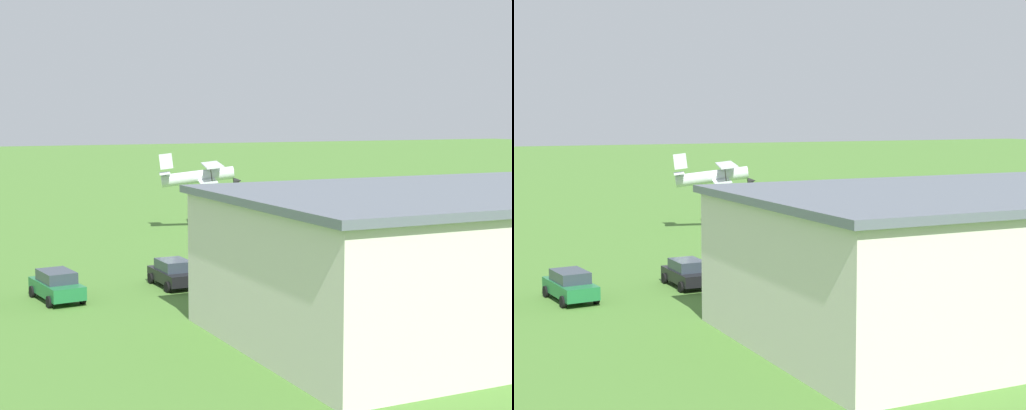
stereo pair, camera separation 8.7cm
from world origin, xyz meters
The scene contains 11 objects.
ground_plane centered at (0.00, 0.00, 0.00)m, with size 400.00×400.00×0.00m, color #47752D.
hangar centered at (1.36, 34.53, 3.35)m, with size 25.50×15.45×6.68m.
biplane centered at (1.74, -2.18, 4.74)m, with size 7.34×8.26×3.75m.
car_yellow centered at (-9.51, 21.31, 0.86)m, with size 2.07×4.04×1.66m.
car_black centered at (11.86, 19.66, 0.82)m, with size 2.16×4.22×1.59m.
car_green centered at (18.84, 20.52, 0.85)m, with size 2.45×4.59×1.65m.
person_by_parked_cars centered at (-9.48, 15.25, 0.90)m, with size 0.54×0.54×1.78m.
person_walking_on_apron centered at (-12.19, 14.87, 0.86)m, with size 0.47×0.47×1.73m.
person_crossing_taxiway centered at (-9.54, 17.76, 0.89)m, with size 0.50×0.50×1.78m.
person_beside_truck centered at (5.06, 15.62, 0.85)m, with size 0.40×0.40×1.70m.
person_watching_takeoff centered at (-3.82, 18.87, 0.89)m, with size 0.54×0.54×1.78m.
Camera 1 is at (27.58, 65.42, 10.13)m, focal length 58.48 mm.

